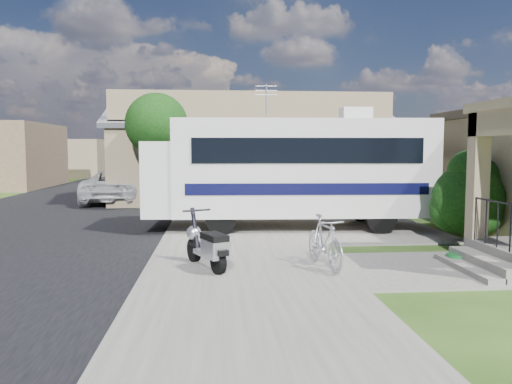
{
  "coord_description": "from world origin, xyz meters",
  "views": [
    {
      "loc": [
        -1.58,
        -10.56,
        2.45
      ],
      "look_at": [
        -0.5,
        2.5,
        1.3
      ],
      "focal_mm": 35.0,
      "sensor_mm": 36.0,
      "label": 1
    }
  ],
  "objects": [
    {
      "name": "garden_hose",
      "position": [
        3.5,
        -0.58,
        0.1
      ],
      "size": [
        0.43,
        0.43,
        0.19
      ],
      "primitive_type": "cylinder",
      "color": "#136225",
      "rests_on": "ground"
    },
    {
      "name": "street_slab",
      "position": [
        -7.5,
        10.0,
        0.01
      ],
      "size": [
        9.0,
        80.0,
        0.02
      ],
      "primitive_type": "cube",
      "color": "black",
      "rests_on": "ground"
    },
    {
      "name": "distant_bldg_near",
      "position": [
        -15.0,
        34.0,
        1.6
      ],
      "size": [
        8.0,
        7.0,
        3.2
      ],
      "primitive_type": "cube",
      "color": "#857253",
      "rests_on": "ground"
    },
    {
      "name": "walk_slab",
      "position": [
        3.0,
        -1.0,
        0.03
      ],
      "size": [
        4.0,
        3.0,
        0.05
      ],
      "primitive_type": "cube",
      "color": "#5D5B53",
      "rests_on": "ground"
    },
    {
      "name": "driveway_slab",
      "position": [
        1.5,
        4.5,
        0.03
      ],
      "size": [
        7.0,
        6.0,
        0.05
      ],
      "primitive_type": "cube",
      "color": "#5D5B53",
      "rests_on": "ground"
    },
    {
      "name": "van",
      "position": [
        -6.26,
        19.58,
        0.87
      ],
      "size": [
        2.44,
        6.01,
        1.75
      ],
      "primitive_type": "imported",
      "rotation": [
        0.0,
        0.0,
        0.0
      ],
      "color": "silver",
      "rests_on": "ground"
    },
    {
      "name": "motorhome",
      "position": [
        0.73,
        4.39,
        1.85
      ],
      "size": [
        8.52,
        3.04,
        4.31
      ],
      "rotation": [
        0.0,
        0.0,
        -0.04
      ],
      "color": "silver",
      "rests_on": "ground"
    },
    {
      "name": "shrub",
      "position": [
        4.91,
        1.65,
        1.23
      ],
      "size": [
        1.96,
        1.87,
        2.41
      ],
      "color": "black",
      "rests_on": "ground"
    },
    {
      "name": "street_tree_c",
      "position": [
        -3.7,
        28.05,
        3.1
      ],
      "size": [
        2.44,
        2.4,
        4.42
      ],
      "color": "black",
      "rests_on": "ground"
    },
    {
      "name": "street_tree_a",
      "position": [
        -3.7,
        9.05,
        3.25
      ],
      "size": [
        2.44,
        2.4,
        4.58
      ],
      "color": "black",
      "rests_on": "ground"
    },
    {
      "name": "warehouse",
      "position": [
        0.0,
        13.97,
        1.99
      ],
      "size": [
        12.5,
        8.4,
        5.04
      ],
      "color": "#857253",
      "rests_on": "ground"
    },
    {
      "name": "scooter",
      "position": [
        -1.73,
        -0.76,
        0.51
      ],
      "size": [
        0.97,
        1.65,
        1.15
      ],
      "rotation": [
        0.0,
        0.0,
        0.43
      ],
      "color": "black",
      "rests_on": "ground"
    },
    {
      "name": "street_tree_b",
      "position": [
        -3.7,
        19.05,
        3.39
      ],
      "size": [
        2.44,
        2.4,
        4.73
      ],
      "color": "black",
      "rests_on": "ground"
    },
    {
      "name": "ground",
      "position": [
        0.0,
        0.0,
        0.0
      ],
      "size": [
        120.0,
        120.0,
        0.0
      ],
      "primitive_type": "plane",
      "color": "#1D3C10"
    },
    {
      "name": "sidewalk_slab",
      "position": [
        -1.0,
        10.0,
        0.03
      ],
      "size": [
        4.0,
        80.0,
        0.06
      ],
      "primitive_type": "cube",
      "color": "#5D5B53",
      "rests_on": "ground"
    },
    {
      "name": "pickup_truck",
      "position": [
        -6.02,
        12.43,
        0.75
      ],
      "size": [
        2.67,
        5.46,
        1.49
      ],
      "primitive_type": "imported",
      "rotation": [
        0.0,
        0.0,
        3.18
      ],
      "color": "silver",
      "rests_on": "ground"
    },
    {
      "name": "bicycle",
      "position": [
        0.61,
        -0.82,
        0.52
      ],
      "size": [
        0.79,
        1.79,
        1.04
      ],
      "primitive_type": "imported",
      "rotation": [
        0.0,
        0.0,
        0.18
      ],
      "color": "#B9B8C0",
      "rests_on": "ground"
    }
  ]
}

